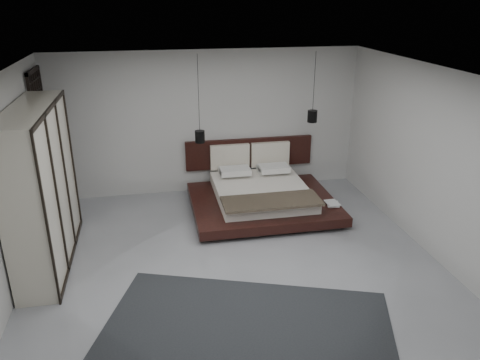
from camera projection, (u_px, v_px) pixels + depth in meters
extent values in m
plane|color=#989AA0|center=(237.00, 266.00, 6.93)|extent=(6.00, 6.00, 0.00)
plane|color=white|center=(236.00, 75.00, 5.89)|extent=(6.00, 6.00, 0.00)
plane|color=#B7B7B4|center=(208.00, 123.00, 9.14)|extent=(6.00, 0.00, 6.00)
plane|color=#B7B7B4|center=(307.00, 315.00, 3.67)|extent=(6.00, 0.00, 6.00)
plane|color=#B7B7B4|center=(2.00, 195.00, 5.87)|extent=(0.00, 6.00, 6.00)
plane|color=#B7B7B4|center=(434.00, 164.00, 6.94)|extent=(0.00, 6.00, 6.00)
cube|color=black|center=(44.00, 145.00, 8.15)|extent=(0.05, 0.90, 2.60)
cube|color=black|center=(263.00, 209.00, 8.66)|extent=(2.04, 1.67, 0.07)
cube|color=black|center=(263.00, 203.00, 8.61)|extent=(2.59, 2.13, 0.17)
cube|color=silver|center=(261.00, 192.00, 8.65)|extent=(1.67, 1.85, 0.20)
cube|color=black|center=(272.00, 201.00, 7.95)|extent=(1.68, 0.65, 0.05)
cube|color=silver|center=(234.00, 171.00, 9.17)|extent=(0.57, 0.37, 0.11)
cube|color=silver|center=(272.00, 169.00, 9.31)|extent=(0.57, 0.37, 0.11)
cube|color=silver|center=(235.00, 171.00, 9.03)|extent=(0.57, 0.37, 0.11)
cube|color=silver|center=(274.00, 168.00, 9.17)|extent=(0.57, 0.37, 0.11)
cube|color=black|center=(249.00, 153.00, 9.50)|extent=(2.59, 0.08, 0.60)
cube|color=silver|center=(230.00, 157.00, 9.35)|extent=(0.79, 0.10, 0.50)
cube|color=silver|center=(270.00, 154.00, 9.50)|extent=(0.79, 0.10, 0.50)
imported|color=#99724C|center=(327.00, 204.00, 8.34)|extent=(0.27, 0.32, 0.03)
imported|color=#99724C|center=(327.00, 204.00, 8.31)|extent=(0.23, 0.30, 0.02)
cylinder|color=black|center=(198.00, 93.00, 8.20)|extent=(0.01, 0.01, 1.36)
cylinder|color=black|center=(200.00, 137.00, 8.49)|extent=(0.18, 0.18, 0.22)
cylinder|color=#FFE0B2|center=(200.00, 142.00, 8.53)|extent=(0.13, 0.13, 0.01)
cylinder|color=black|center=(314.00, 81.00, 8.53)|extent=(0.01, 0.01, 1.08)
cylinder|color=black|center=(312.00, 116.00, 8.77)|extent=(0.18, 0.18, 0.22)
cylinder|color=#FFE0B2|center=(312.00, 121.00, 8.80)|extent=(0.14, 0.14, 0.01)
cube|color=beige|center=(41.00, 188.00, 6.66)|extent=(0.54, 2.34, 2.34)
cube|color=black|center=(50.00, 109.00, 6.29)|extent=(0.03, 2.34, 0.06)
cube|color=black|center=(72.00, 256.00, 7.13)|extent=(0.03, 2.34, 0.06)
cube|color=black|center=(47.00, 223.00, 5.64)|extent=(0.03, 0.05, 2.34)
cube|color=black|center=(57.00, 198.00, 6.36)|extent=(0.03, 0.05, 2.34)
cube|color=black|center=(66.00, 177.00, 7.07)|extent=(0.03, 0.05, 2.34)
cube|color=black|center=(73.00, 160.00, 7.78)|extent=(0.03, 0.05, 2.34)
cube|color=black|center=(245.00, 344.00, 5.37)|extent=(4.06, 3.46, 0.01)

